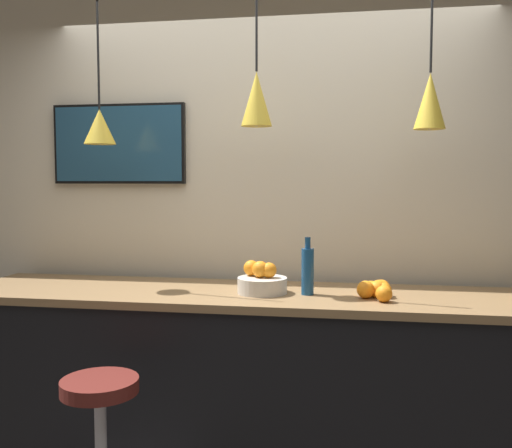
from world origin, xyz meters
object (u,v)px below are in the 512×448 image
object	(u,v)px
bar_stool	(101,439)
fruit_bowl	(262,281)
mounted_tv	(119,144)
juice_bottle	(308,270)

from	to	relation	value
bar_stool	fruit_bowl	world-z (taller)	fruit_bowl
bar_stool	mounted_tv	xyz separation A→B (m)	(-0.34, 1.05, 1.31)
fruit_bowl	mounted_tv	size ratio (longest dim) A/B	0.31
juice_bottle	mounted_tv	bearing A→B (deg)	159.90
bar_stool	fruit_bowl	size ratio (longest dim) A/B	2.91
fruit_bowl	juice_bottle	distance (m)	0.24
fruit_bowl	juice_bottle	size ratio (longest dim) A/B	0.87
fruit_bowl	juice_bottle	bearing A→B (deg)	-0.64
bar_stool	juice_bottle	world-z (taller)	juice_bottle
fruit_bowl	juice_bottle	xyz separation A→B (m)	(0.23, -0.00, 0.06)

